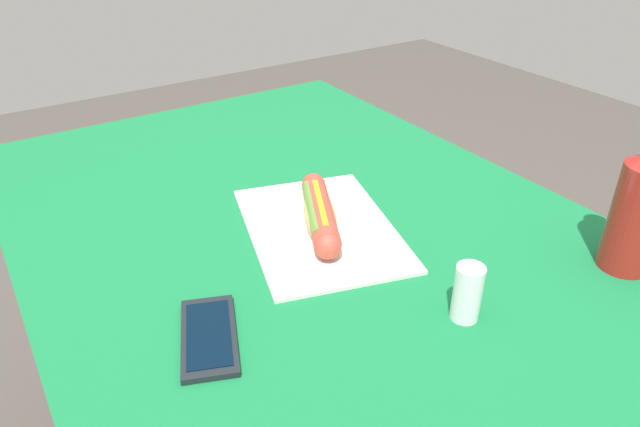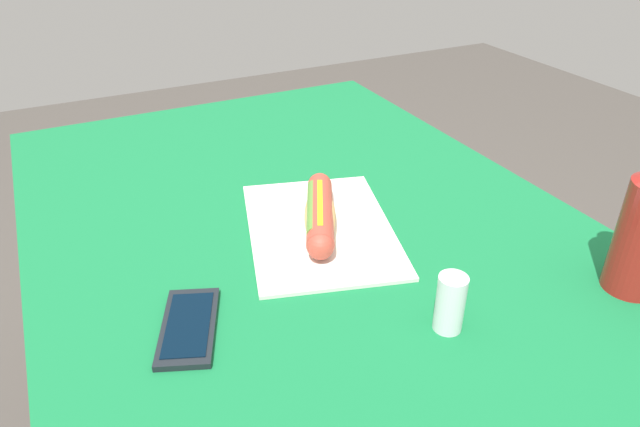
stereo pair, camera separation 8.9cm
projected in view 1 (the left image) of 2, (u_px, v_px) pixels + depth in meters
The scene contains 6 objects.
dining_table at pixel (310, 288), 0.98m from camera, with size 1.24×0.84×0.73m.
paper_wrapper at pixel (320, 228), 0.91m from camera, with size 0.31×0.22×0.01m, color silver.
hot_dog at pixel (319, 213), 0.89m from camera, with size 0.21×0.12×0.05m.
cell_phone at pixel (209, 336), 0.69m from camera, with size 0.15×0.11×0.01m.
soda_bottle at pixel (640, 209), 0.78m from camera, with size 0.07×0.07×0.21m.
salt_shaker at pixel (467, 293), 0.71m from camera, with size 0.04×0.04×0.08m, color silver.
Camera 1 is at (-0.66, 0.41, 1.21)m, focal length 32.30 mm.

